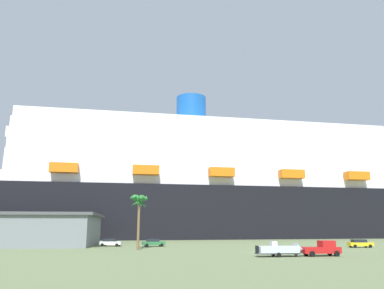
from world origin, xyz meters
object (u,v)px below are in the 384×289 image
at_px(cruise_ship, 272,191).
at_px(small_boat_on_trailer, 283,250).
at_px(parked_car_green_wagon, 153,242).
at_px(palm_tree, 139,204).
at_px(parked_car_white_van, 111,242).
at_px(parked_car_yellow_taxi, 360,243).
at_px(pickup_truck, 322,249).

distance_m(cruise_ship, small_boat_on_trailer, 85.33).
bearing_deg(cruise_ship, parked_car_green_wagon, -127.79).
distance_m(palm_tree, parked_car_white_van, 15.90).
bearing_deg(palm_tree, parked_car_yellow_taxi, 5.40).
bearing_deg(parked_car_green_wagon, parked_car_white_van, 171.29).
bearing_deg(small_boat_on_trailer, parked_car_white_van, 134.86).
bearing_deg(parked_car_green_wagon, small_boat_on_trailer, -54.61).
relative_size(palm_tree, parked_car_yellow_taxi, 2.12).
relative_size(parked_car_white_van, parked_car_green_wagon, 0.99).
relative_size(pickup_truck, palm_tree, 0.57).
distance_m(palm_tree, parked_car_yellow_taxi, 44.91).
bearing_deg(pickup_truck, small_boat_on_trailer, -175.49).
relative_size(cruise_ship, small_boat_on_trailer, 30.61).
bearing_deg(cruise_ship, pickup_truck, -101.46).
relative_size(small_boat_on_trailer, parked_car_white_van, 1.61).
bearing_deg(cruise_ship, parked_car_yellow_taxi, -89.99).
bearing_deg(cruise_ship, small_boat_on_trailer, -105.42).
bearing_deg(small_boat_on_trailer, cruise_ship, 74.58).
xyz_separation_m(cruise_ship, parked_car_green_wagon, (-41.60, -53.66, -15.92)).
bearing_deg(palm_tree, parked_car_green_wagon, 77.27).
distance_m(parked_car_white_van, parked_car_green_wagon, 9.24).
xyz_separation_m(pickup_truck, parked_car_green_wagon, (-25.31, 26.70, -0.21)).
distance_m(pickup_truck, small_boat_on_trailer, 6.02).
relative_size(palm_tree, parked_car_green_wagon, 1.99).
height_order(parked_car_white_van, parked_car_green_wagon, same).
height_order(pickup_truck, small_boat_on_trailer, pickup_truck).
height_order(palm_tree, parked_car_white_van, palm_tree).
height_order(cruise_ship, small_boat_on_trailer, cruise_ship).
bearing_deg(parked_car_white_van, pickup_truck, -39.21).
bearing_deg(parked_car_yellow_taxi, small_boat_on_trailer, -137.65).
bearing_deg(palm_tree, small_boat_on_trailer, -36.56).
bearing_deg(palm_tree, pickup_truck, -29.44).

